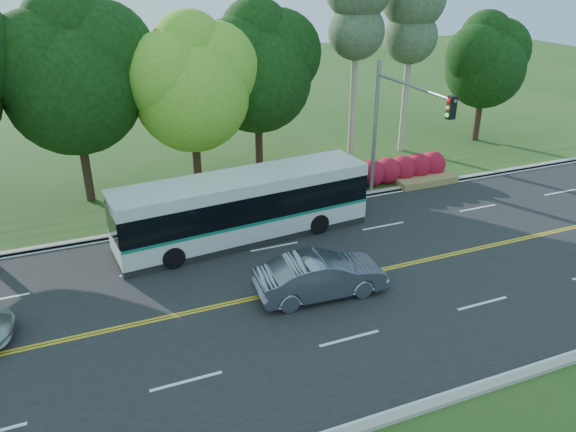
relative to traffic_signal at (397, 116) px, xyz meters
name	(u,v)px	position (x,y,z in m)	size (l,w,h in m)	color
ground	(319,284)	(-6.49, -5.40, -4.67)	(120.00, 120.00, 0.00)	#1E4918
road	(319,284)	(-6.49, -5.40, -4.66)	(60.00, 14.00, 0.02)	black
curb_north	(258,212)	(-6.49, 1.75, -4.60)	(60.00, 0.30, 0.15)	#A7A297
curb_south	(426,407)	(-6.49, -12.55, -4.60)	(60.00, 0.30, 0.15)	#A7A297
grass_verge	(246,199)	(-6.49, 3.60, -4.62)	(60.00, 4.00, 0.10)	#1E4918
lane_markings	(316,284)	(-6.59, -5.40, -4.65)	(57.60, 13.82, 0.00)	gold
tree_row	(121,65)	(-11.65, 6.73, 2.06)	(44.70, 9.10, 13.84)	black
bougainvillea_hedge	(375,174)	(0.69, 2.75, -3.95)	(9.50, 2.25, 1.50)	maroon
traffic_signal	(397,116)	(0.00, 0.00, 0.00)	(0.42, 6.10, 7.00)	gray
transit_bus	(244,208)	(-7.93, -0.60, -3.18)	(11.54, 3.49, 2.97)	silver
sedan	(321,276)	(-6.75, -6.10, -3.85)	(1.71, 4.89, 1.61)	slate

